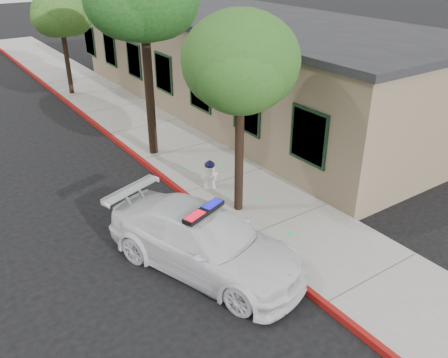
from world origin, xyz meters
TOP-DOWN VIEW (x-y plane):
  - ground at (0.00, 0.00)m, footprint 120.00×120.00m
  - sidewalk at (1.60, 3.00)m, footprint 3.20×60.00m
  - red_curb at (0.06, 3.00)m, footprint 0.14×60.00m
  - clapboard_building at (6.69, 9.00)m, footprint 7.30×20.89m
  - police_car at (-1.29, -0.30)m, footprint 3.67×5.50m
  - fire_hydrant at (0.90, 2.85)m, footprint 0.51×0.45m
  - street_tree_near at (0.88, 1.28)m, footprint 3.01×3.09m
  - street_tree_far at (0.72, 15.43)m, footprint 2.90×2.65m

SIDE VIEW (x-z plane):
  - ground at x=0.00m, z-range 0.00..0.00m
  - sidewalk at x=1.60m, z-range 0.00..0.15m
  - red_curb at x=0.06m, z-range 0.00..0.16m
  - fire_hydrant at x=0.90m, z-range 0.15..1.06m
  - police_car at x=-1.29m, z-range -0.06..1.54m
  - clapboard_building at x=6.69m, z-range 0.01..4.25m
  - street_tree_far at x=0.72m, z-range 1.41..6.43m
  - street_tree_near at x=0.88m, z-range 1.51..7.02m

